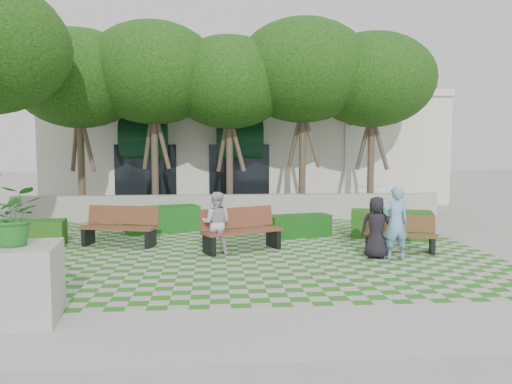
{
  "coord_description": "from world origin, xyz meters",
  "views": [
    {
      "loc": [
        -0.58,
        -11.38,
        2.53
      ],
      "look_at": [
        0.5,
        1.5,
        1.4
      ],
      "focal_mm": 35.0,
      "sensor_mm": 36.0,
      "label": 1
    }
  ],
  "objects": [
    {
      "name": "person_blue",
      "position": [
        3.53,
        -0.45,
        0.84
      ],
      "size": [
        0.63,
        0.43,
        1.69
      ],
      "primitive_type": "imported",
      "rotation": [
        0.0,
        0.0,
        3.19
      ],
      "color": "#70A0CD",
      "rests_on": "ground"
    },
    {
      "name": "person_white",
      "position": [
        -0.54,
        0.5,
        0.75
      ],
      "size": [
        0.82,
        0.69,
        1.5
      ],
      "primitive_type": "imported",
      "rotation": [
        0.0,
        0.0,
        2.95
      ],
      "color": "silver",
      "rests_on": "ground"
    },
    {
      "name": "planter_front",
      "position": [
        -3.45,
        -3.99,
        0.81
      ],
      "size": [
        1.25,
        1.25,
        2.01
      ],
      "rotation": [
        0.0,
        0.0,
        0.12
      ],
      "color": "#9E9B93",
      "rests_on": "ground"
    },
    {
      "name": "ground",
      "position": [
        0.0,
        0.0,
        0.0
      ],
      "size": [
        90.0,
        90.0,
        0.0
      ],
      "primitive_type": "plane",
      "color": "gray",
      "rests_on": "ground"
    },
    {
      "name": "sidewalk_south",
      "position": [
        0.0,
        -4.7,
        0.01
      ],
      "size": [
        16.0,
        2.0,
        0.01
      ],
      "primitive_type": "cube",
      "color": "#9E9B93",
      "rests_on": "ground"
    },
    {
      "name": "lawn",
      "position": [
        0.0,
        1.0,
        0.01
      ],
      "size": [
        12.0,
        12.0,
        0.0
      ],
      "primitive_type": "plane",
      "color": "#2B721E",
      "rests_on": "ground"
    },
    {
      "name": "hedge_east",
      "position": [
        4.4,
        2.23,
        0.39
      ],
      "size": [
        2.37,
        1.51,
        0.77
      ],
      "primitive_type": "cube",
      "rotation": [
        0.0,
        0.0,
        -0.31
      ],
      "color": "#1B4C14",
      "rests_on": "ground"
    },
    {
      "name": "tree_row",
      "position": [
        -1.86,
        5.95,
        5.18
      ],
      "size": [
        17.7,
        13.4,
        7.41
      ],
      "color": "#47382B",
      "rests_on": "ground"
    },
    {
      "name": "bench_mid",
      "position": [
        0.07,
        0.83,
        0.51
      ],
      "size": [
        2.11,
        1.45,
        1.06
      ],
      "rotation": [
        0.0,
        0.0,
        0.43
      ],
      "color": "brown",
      "rests_on": "ground"
    },
    {
      "name": "hedge_west",
      "position": [
        -5.44,
        1.72,
        0.34
      ],
      "size": [
        2.02,
        0.98,
        0.68
      ],
      "primitive_type": "cube",
      "rotation": [
        0.0,
        0.0,
        0.11
      ],
      "color": "#204E14",
      "rests_on": "ground"
    },
    {
      "name": "hedge_midleft",
      "position": [
        -2.17,
        3.85,
        0.38
      ],
      "size": [
        2.36,
        1.55,
        0.77
      ],
      "primitive_type": "cube",
      "rotation": [
        0.0,
        0.0,
        0.33
      ],
      "color": "#155018",
      "rests_on": "ground"
    },
    {
      "name": "person_dark",
      "position": [
        3.13,
        -0.31,
        0.72
      ],
      "size": [
        0.81,
        0.65,
        1.44
      ],
      "primitive_type": "imported",
      "rotation": [
        0.0,
        0.0,
        2.83
      ],
      "color": "black",
      "rests_on": "ground"
    },
    {
      "name": "bench_west",
      "position": [
        -3.04,
        1.74,
        0.49
      ],
      "size": [
        2.05,
        1.13,
        1.02
      ],
      "rotation": [
        0.0,
        0.0,
        -0.26
      ],
      "color": "brown",
      "rests_on": "ground"
    },
    {
      "name": "hedge_midright",
      "position": [
        1.84,
        2.67,
        0.31
      ],
      "size": [
        1.91,
        1.15,
        0.62
      ],
      "primitive_type": "cube",
      "rotation": [
        0.0,
        0.0,
        0.26
      ],
      "color": "#134713",
      "rests_on": "ground"
    },
    {
      "name": "bench_east",
      "position": [
        3.94,
        0.37,
        0.43
      ],
      "size": [
        1.81,
        1.04,
        0.9
      ],
      "rotation": [
        0.0,
        0.0,
        -0.29
      ],
      "color": "#52391C",
      "rests_on": "ground"
    },
    {
      "name": "retaining_wall",
      "position": [
        0.0,
        6.2,
        0.45
      ],
      "size": [
        15.0,
        0.36,
        0.9
      ],
      "primitive_type": "cube",
      "color": "#9E9B93",
      "rests_on": "ground"
    },
    {
      "name": "building",
      "position": [
        0.93,
        14.08,
        2.52
      ],
      "size": [
        18.0,
        8.92,
        5.15
      ],
      "color": "silver",
      "rests_on": "ground"
    }
  ]
}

